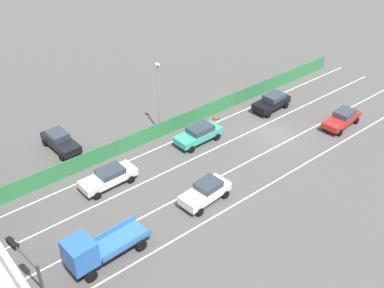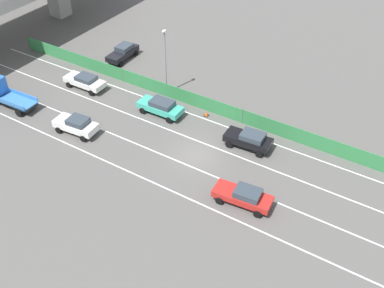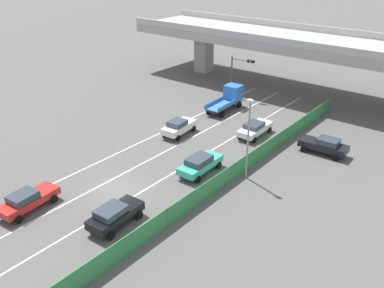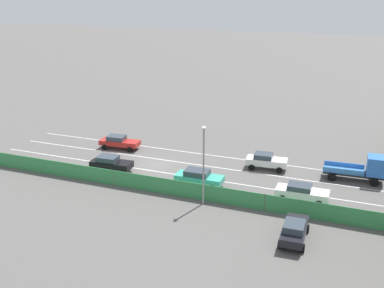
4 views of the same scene
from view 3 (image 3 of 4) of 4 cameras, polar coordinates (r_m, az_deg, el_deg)
name	(u,v)px [view 3 (image 3 of 4)]	position (r m, az deg, el deg)	size (l,w,h in m)	color
ground_plane	(119,190)	(34.58, -10.07, -6.23)	(300.00, 300.00, 0.00)	#565451
lane_line_left_edge	(131,147)	(41.47, -8.43, -0.37)	(0.14, 48.34, 0.01)	silver
lane_line_mid_left	(156,156)	(39.30, -5.05, -1.74)	(0.14, 48.34, 0.01)	silver
lane_line_mid_right	(183,167)	(37.30, -1.28, -3.24)	(0.14, 48.34, 0.01)	silver
lane_line_right_edge	(213,179)	(35.51, 2.91, -4.90)	(0.14, 48.34, 0.01)	silver
elevated_overpass	(301,45)	(57.11, 14.84, 13.14)	(49.63, 11.18, 8.10)	#A09E99
green_fence	(226,176)	(34.45, 4.77, -4.51)	(0.10, 44.44, 1.56)	#338447
car_sedan_red	(27,200)	(33.59, -21.85, -7.19)	(2.30, 4.83, 1.56)	red
car_sedan_black	(115,215)	(30.10, -10.68, -9.58)	(2.23, 4.39, 1.63)	black
car_hatchback_white	(255,128)	(43.55, 8.71, 2.17)	(2.04, 4.70, 1.52)	silver
car_sedan_white	(179,127)	(43.34, -1.85, 2.44)	(2.27, 4.38, 1.67)	white
car_taxi_teal	(200,164)	(36.04, 1.13, -2.72)	(2.07, 4.67, 1.59)	teal
flatbed_truck_blue	(229,97)	(50.71, 5.20, 6.44)	(2.39, 5.87, 2.69)	black
parked_sedan_dark	(324,145)	(41.33, 17.88, -0.13)	(4.61, 2.09, 1.64)	black
traffic_light	(239,69)	(54.24, 6.57, 10.27)	(3.21, 0.60, 5.23)	#47474C
street_lamp	(249,132)	(34.05, 7.84, 1.72)	(0.60, 0.36, 7.18)	gray
traffic_cone	(190,198)	(32.53, -0.29, -7.47)	(0.47, 0.47, 0.58)	orange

